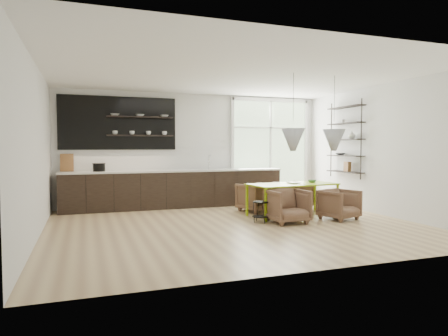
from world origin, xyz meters
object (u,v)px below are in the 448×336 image
(dining_table, at_px, (293,186))
(armchair_front_right, at_px, (339,204))
(wire_stool, at_px, (261,209))
(armchair_front_left, at_px, (287,206))
(armchair_back_right, at_px, (293,195))
(armchair_back_left, at_px, (256,197))

(dining_table, bearing_deg, armchair_front_right, -53.74)
(armchair_front_right, height_order, wire_stool, armchair_front_right)
(armchair_front_left, bearing_deg, wire_stool, 152.12)
(armchair_front_left, xyz_separation_m, wire_stool, (-0.48, 0.23, -0.07))
(armchair_back_right, relative_size, armchair_front_right, 1.07)
(armchair_front_right, distance_m, wire_stool, 1.70)
(armchair_back_right, xyz_separation_m, wire_stool, (-1.53, -1.40, -0.07))
(armchair_front_left, distance_m, wire_stool, 0.54)
(dining_table, bearing_deg, armchair_back_right, 53.53)
(armchair_front_left, bearing_deg, dining_table, 52.25)
(armchair_front_left, bearing_deg, armchair_front_right, -3.37)
(armchair_back_right, distance_m, armchair_front_left, 1.94)
(dining_table, bearing_deg, armchair_front_left, -131.68)
(armchair_back_left, relative_size, armchair_front_left, 0.99)
(armchair_front_left, height_order, wire_stool, armchair_front_left)
(dining_table, height_order, armchair_back_right, dining_table)
(dining_table, relative_size, armchair_front_right, 2.92)
(dining_table, distance_m, wire_stool, 1.18)
(dining_table, xyz_separation_m, armchair_back_right, (0.53, 0.91, -0.32))
(armchair_back_left, relative_size, armchair_front_right, 1.07)
(armchair_back_left, bearing_deg, wire_stool, 50.90)
(armchair_back_left, relative_size, armchair_back_right, 0.99)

